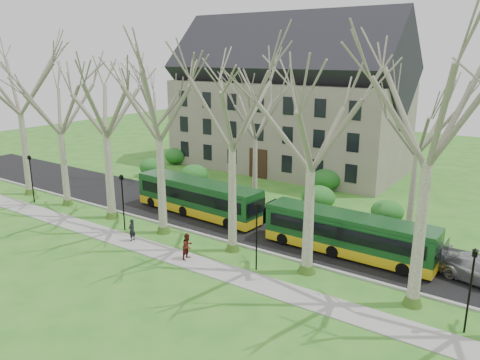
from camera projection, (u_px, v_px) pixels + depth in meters
The scene contains 13 objects.
ground at pixel (193, 243), 33.36m from camera, with size 120.00×120.00×0.00m, color #2E7220.
sidewalk at pixel (169, 255), 31.37m from camera, with size 70.00×2.00×0.06m, color gray.
road at pixel (237, 221), 37.71m from camera, with size 80.00×8.00×0.06m, color black.
curb at pixel (206, 236), 34.53m from camera, with size 80.00×0.25×0.14m, color #A5A39E.
building at pixel (287, 99), 53.59m from camera, with size 26.50×12.20×16.00m.
tree_row_verge at pixel (193, 146), 31.77m from camera, with size 49.00×7.00×14.00m.
tree_row_far at pixel (261, 136), 41.25m from camera, with size 33.00×7.00×12.00m.
lamp_row at pixel (183, 213), 31.89m from camera, with size 36.22×0.22×4.30m.
hedges at pixel (248, 178), 46.77m from camera, with size 30.60×8.60×2.00m.
bus_lead at pixel (198, 197), 38.82m from camera, with size 11.85×2.47×2.96m, color #13421B, non-canonical shape.
bus_follow at pixel (348, 234), 31.02m from camera, with size 11.43×2.38×2.86m, color #13421B, non-canonical shape.
pedestrian_a at pixel (132, 230), 33.44m from camera, with size 0.59×0.39×1.62m, color black.
pedestrian_b at pixel (188, 246), 30.46m from camera, with size 0.85×0.66×1.75m, color #4E1712.
Camera 1 is at (20.44, -23.58, 13.05)m, focal length 35.00 mm.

